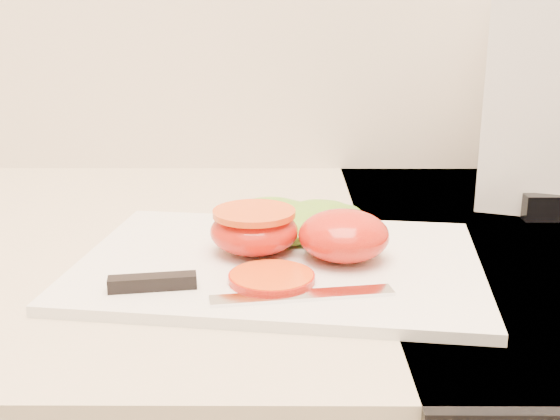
{
  "coord_description": "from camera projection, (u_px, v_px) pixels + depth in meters",
  "views": [
    {
      "loc": [
        0.08,
        0.96,
        1.17
      ],
      "look_at": [
        0.08,
        1.6,
        0.99
      ],
      "focal_mm": 45.0,
      "sensor_mm": 36.0,
      "label": 1
    }
  ],
  "objects": [
    {
      "name": "tomato_half_cut",
      "position": [
        254.0,
        229.0,
        0.67
      ],
      "size": [
        0.09,
        0.09,
        0.04
      ],
      "color": "red",
      "rests_on": "cutting_board"
    },
    {
      "name": "lettuce_leaf_0",
      "position": [
        275.0,
        221.0,
        0.73
      ],
      "size": [
        0.16,
        0.16,
        0.03
      ],
      "primitive_type": "ellipsoid",
      "rotation": [
        0.0,
        0.0,
        -0.71
      ],
      "color": "#5BA02A",
      "rests_on": "cutting_board"
    },
    {
      "name": "tomato_half_dome",
      "position": [
        344.0,
        235.0,
        0.65
      ],
      "size": [
        0.09,
        0.09,
        0.05
      ],
      "primitive_type": "ellipsoid",
      "color": "red",
      "rests_on": "cutting_board"
    },
    {
      "name": "knife",
      "position": [
        210.0,
        287.0,
        0.58
      ],
      "size": [
        0.24,
        0.05,
        0.01
      ],
      "rotation": [
        0.0,
        0.0,
        0.17
      ],
      "color": "silver",
      "rests_on": "cutting_board"
    },
    {
      "name": "tomato_slice_0",
      "position": [
        272.0,
        278.0,
        0.61
      ],
      "size": [
        0.07,
        0.07,
        0.01
      ],
      "primitive_type": "cylinder",
      "color": "orange",
      "rests_on": "cutting_board"
    },
    {
      "name": "lettuce_leaf_1",
      "position": [
        320.0,
        221.0,
        0.73
      ],
      "size": [
        0.14,
        0.14,
        0.03
      ],
      "primitive_type": "ellipsoid",
      "rotation": [
        0.0,
        0.0,
        0.63
      ],
      "color": "#5BA02A",
      "rests_on": "cutting_board"
    },
    {
      "name": "cutting_board",
      "position": [
        280.0,
        264.0,
        0.66
      ],
      "size": [
        0.4,
        0.32,
        0.01
      ],
      "primitive_type": "cube",
      "rotation": [
        0.0,
        0.0,
        -0.13
      ],
      "color": "silver",
      "rests_on": "counter"
    }
  ]
}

